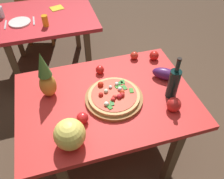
{
  "coord_description": "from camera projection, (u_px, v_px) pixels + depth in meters",
  "views": [
    {
      "loc": [
        -0.28,
        -1.09,
        1.94
      ],
      "look_at": [
        0.05,
        0.02,
        0.78
      ],
      "focal_mm": 37.23,
      "sensor_mm": 36.0,
      "label": 1
    }
  ],
  "objects": [
    {
      "name": "ground_plane",
      "position": [
        108.0,
        151.0,
        2.17
      ],
      "size": [
        10.0,
        10.0,
        0.0
      ],
      "primitive_type": "plane",
      "color": "#4C3828"
    },
    {
      "name": "display_table",
      "position": [
        107.0,
        106.0,
        1.71
      ],
      "size": [
        1.25,
        0.88,
        0.73
      ],
      "color": "brown",
      "rests_on": "ground_plane"
    },
    {
      "name": "background_table",
      "position": [
        45.0,
        23.0,
        2.57
      ],
      "size": [
        1.09,
        0.87,
        0.73
      ],
      "color": "brown",
      "rests_on": "ground_plane"
    },
    {
      "name": "dining_chair",
      "position": [
        36.0,
        11.0,
        3.11
      ],
      "size": [
        0.49,
        0.49,
        0.85
      ],
      "rotation": [
        0.0,
        0.0,
        2.87
      ],
      "color": "brown",
      "rests_on": "ground_plane"
    },
    {
      "name": "pizza_board",
      "position": [
        114.0,
        98.0,
        1.63
      ],
      "size": [
        0.41,
        0.41,
        0.02
      ],
      "primitive_type": "cylinder",
      "color": "brown",
      "rests_on": "display_table"
    },
    {
      "name": "pizza",
      "position": [
        114.0,
        95.0,
        1.61
      ],
      "size": [
        0.36,
        0.36,
        0.06
      ],
      "color": "tan",
      "rests_on": "pizza_board"
    },
    {
      "name": "wine_bottle",
      "position": [
        173.0,
        83.0,
        1.58
      ],
      "size": [
        0.08,
        0.08,
        0.33
      ],
      "color": "black",
      "rests_on": "display_table"
    },
    {
      "name": "pineapple_left",
      "position": [
        46.0,
        78.0,
        1.56
      ],
      "size": [
        0.12,
        0.12,
        0.36
      ],
      "color": "#BD8832",
      "rests_on": "display_table"
    },
    {
      "name": "melon",
      "position": [
        70.0,
        134.0,
        1.32
      ],
      "size": [
        0.19,
        0.19,
        0.19
      ],
      "primitive_type": "sphere",
      "color": "#EAD962",
      "rests_on": "display_table"
    },
    {
      "name": "bell_pepper",
      "position": [
        174.0,
        105.0,
        1.54
      ],
      "size": [
        0.09,
        0.09,
        0.1
      ],
      "primitive_type": "ellipsoid",
      "color": "red",
      "rests_on": "display_table"
    },
    {
      "name": "eggplant",
      "position": [
        165.0,
        74.0,
        1.76
      ],
      "size": [
        0.21,
        0.19,
        0.09
      ],
      "primitive_type": "ellipsoid",
      "rotation": [
        0.0,
        0.0,
        2.49
      ],
      "color": "#4B1C57",
      "rests_on": "display_table"
    },
    {
      "name": "tomato_at_corner",
      "position": [
        100.0,
        70.0,
        1.81
      ],
      "size": [
        0.07,
        0.07,
        0.07
      ],
      "primitive_type": "sphere",
      "color": "red",
      "rests_on": "display_table"
    },
    {
      "name": "tomato_near_board",
      "position": [
        134.0,
        55.0,
        1.94
      ],
      "size": [
        0.07,
        0.07,
        0.07
      ],
      "primitive_type": "sphere",
      "color": "red",
      "rests_on": "display_table"
    },
    {
      "name": "tomato_by_bottle",
      "position": [
        154.0,
        56.0,
        1.93
      ],
      "size": [
        0.08,
        0.08,
        0.08
      ],
      "primitive_type": "sphere",
      "color": "red",
      "rests_on": "display_table"
    },
    {
      "name": "tomato_beside_pepper",
      "position": [
        82.0,
        118.0,
        1.47
      ],
      "size": [
        0.08,
        0.08,
        0.08
      ],
      "primitive_type": "sphere",
      "color": "red",
      "rests_on": "display_table"
    },
    {
      "name": "drinking_glass_juice",
      "position": [
        45.0,
        21.0,
        2.31
      ],
      "size": [
        0.06,
        0.06,
        0.11
      ],
      "primitive_type": "cylinder",
      "color": "orange",
      "rests_on": "background_table"
    },
    {
      "name": "drinking_glass_water",
      "position": [
        0.0,
        12.0,
        2.44
      ],
      "size": [
        0.06,
        0.06,
        0.11
      ],
      "primitive_type": "cylinder",
      "color": "silver",
      "rests_on": "background_table"
    },
    {
      "name": "dinner_plate",
      "position": [
        20.0,
        22.0,
        2.38
      ],
      "size": [
        0.22,
        0.22,
        0.02
      ],
      "primitive_type": "cylinder",
      "color": "white",
      "rests_on": "background_table"
    },
    {
      "name": "fork_utensil",
      "position": [
        6.0,
        25.0,
        2.36
      ],
      "size": [
        0.02,
        0.18,
        0.01
      ],
      "primitive_type": "cube",
      "rotation": [
        0.0,
        0.0,
        -0.04
      ],
      "color": "silver",
      "rests_on": "background_table"
    },
    {
      "name": "knife_utensil",
      "position": [
        34.0,
        21.0,
        2.42
      ],
      "size": [
        0.02,
        0.18,
        0.01
      ],
      "primitive_type": "cube",
      "rotation": [
        0.0,
        0.0,
        -0.01
      ],
      "color": "silver",
      "rests_on": "background_table"
    },
    {
      "name": "napkin_folded",
      "position": [
        57.0,
        8.0,
        2.62
      ],
      "size": [
        0.17,
        0.15,
        0.01
      ],
      "primitive_type": "cube",
      "rotation": [
        0.0,
        0.0,
        0.25
      ],
      "color": "yellow",
      "rests_on": "background_table"
    }
  ]
}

